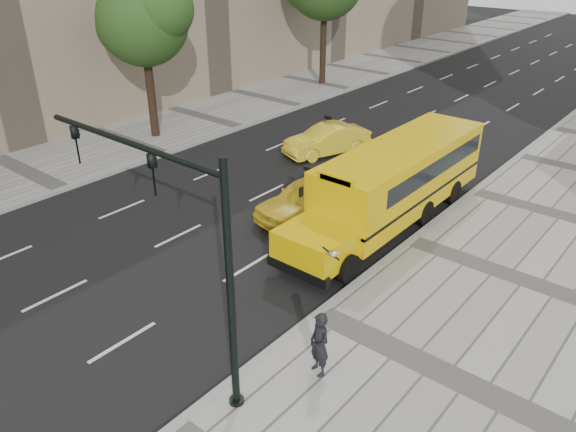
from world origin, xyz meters
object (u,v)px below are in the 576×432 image
Objects in this scene: tree_b at (144,19)px; pedestrian at (319,344)px; traffic_signal at (184,240)px; taxi_near at (308,198)px; taxi_far at (327,140)px; school_bus at (397,178)px.

pedestrian is at bearing -27.02° from tree_b.
pedestrian is 4.34m from traffic_signal.
traffic_signal is at bearing -59.31° from taxi_near.
taxi_near is 9.09m from pedestrian.
taxi_near is 1.03× the size of taxi_far.
taxi_far is (-3.52, 6.13, -0.05)m from taxi_near.
school_bus is at bearing 129.25° from pedestrian.
taxi_near is 7.07m from taxi_far.
traffic_signal reaches higher than taxi_far.
traffic_signal is (-2.30, -2.06, 3.05)m from pedestrian.
school_bus reaches higher than taxi_far.
taxi_far is at bearing 114.73° from traffic_signal.
tree_b is 1.33× the size of traffic_signal.
taxi_far is at bearing 146.09° from pedestrian.
school_bus is at bearing 44.79° from taxi_near.
taxi_far is (8.60, 4.00, -5.49)m from tree_b.
school_bus is 2.51× the size of taxi_near.
school_bus is (14.91, -0.17, -4.46)m from tree_b.
traffic_signal is (7.00, -15.20, 3.35)m from taxi_far.
taxi_near is 10.26m from traffic_signal.
traffic_signal is at bearing -86.41° from school_bus.
tree_b reaches higher than taxi_far.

